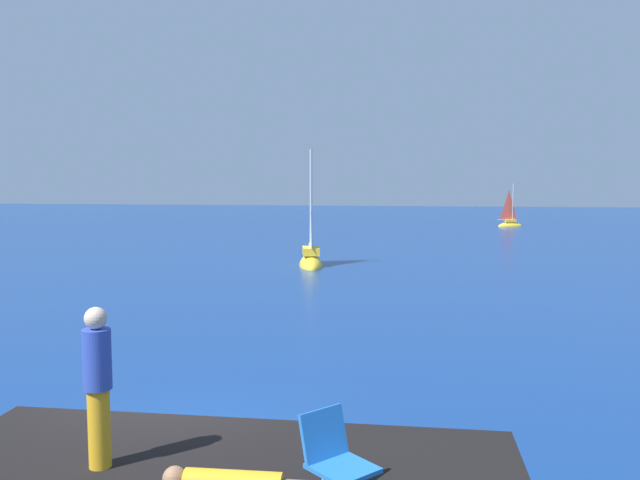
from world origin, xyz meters
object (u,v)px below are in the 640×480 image
sailboat_near (311,259)px  sailboat_far (510,224)px  beach_chair (334,454)px  person_standing (98,382)px

sailboat_near → sailboat_far: bearing=142.8°
sailboat_near → beach_chair: 23.11m
beach_chair → sailboat_far: bearing=122.7°
sailboat_near → beach_chair: (3.69, -22.78, 1.17)m
sailboat_far → sailboat_near: bearing=-130.9°
person_standing → beach_chair: bearing=-94.1°
sailboat_near → sailboat_far: 27.75m
sailboat_near → person_standing: size_ratio=3.46×
sailboat_far → person_standing: bearing=-117.8°
sailboat_near → person_standing: 22.50m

